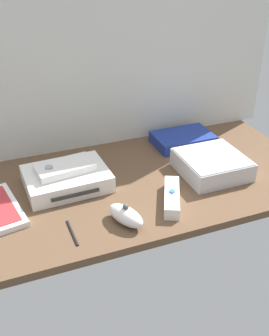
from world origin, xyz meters
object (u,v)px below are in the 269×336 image
object	(u,v)px
network_router	(183,139)
remote_classic_pad	(64,168)
stylus_pen	(72,232)
remote_wand	(172,197)
game_console	(67,179)
remote_nunchuk	(126,215)
mini_computer	(212,164)

from	to	relation	value
network_router	remote_classic_pad	xyz separation A→B (cm)	(-39.40, -10.30, 3.71)
stylus_pen	network_router	bearing A→B (deg)	35.04
remote_wand	network_router	bearing A→B (deg)	83.67
game_console	network_router	size ratio (longest dim) A/B	1.20
remote_classic_pad	stylus_pen	distance (cm)	20.49
game_console	remote_classic_pad	distance (cm)	3.23
network_router	stylus_pen	world-z (taller)	network_router
game_console	remote_classic_pad	bearing A→B (deg)	128.55
remote_wand	remote_nunchuk	world-z (taller)	remote_nunchuk
mini_computer	remote_nunchuk	bearing A→B (deg)	-157.55
remote_wand	stylus_pen	distance (cm)	25.65
network_router	remote_nunchuk	distance (cm)	43.15
game_console	remote_classic_pad	xyz separation A→B (cm)	(-0.23, 0.26, 3.21)
stylus_pen	mini_computer	bearing A→B (deg)	15.30
network_router	remote_nunchuk	world-z (taller)	remote_nunchuk
stylus_pen	remote_classic_pad	bearing A→B (deg)	80.66
game_console	remote_classic_pad	size ratio (longest dim) A/B	1.42
remote_wand	stylus_pen	bearing A→B (deg)	-148.04
game_console	remote_nunchuk	bearing A→B (deg)	-68.43
mini_computer	stylus_pen	size ratio (longest dim) A/B	1.89
network_router	game_console	bearing A→B (deg)	-164.98
remote_nunchuk	mini_computer	bearing A→B (deg)	-1.50
network_router	remote_wand	world-z (taller)	same
remote_classic_pad	mini_computer	bearing A→B (deg)	-18.70
mini_computer	remote_classic_pad	distance (cm)	39.51
mini_computer	remote_nunchuk	xyz separation A→B (cm)	(-29.52, -12.20, -0.60)
game_console	remote_wand	distance (cm)	27.61
game_console	network_router	xyz separation A→B (cm)	(39.18, 10.56, -0.50)
game_console	mini_computer	bearing A→B (deg)	-13.77
remote_wand	game_console	bearing A→B (deg)	168.86
mini_computer	remote_classic_pad	size ratio (longest dim) A/B	1.12
remote_classic_pad	network_router	bearing A→B (deg)	7.91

